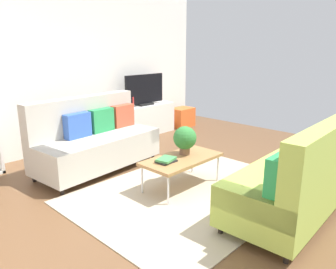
% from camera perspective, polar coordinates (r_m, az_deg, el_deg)
% --- Properties ---
extents(ground_plane, '(7.68, 7.68, 0.00)m').
position_cam_1_polar(ground_plane, '(4.39, 2.56, -9.60)').
color(ground_plane, brown).
extents(wall_far, '(6.40, 0.12, 2.90)m').
position_cam_1_polar(wall_far, '(6.21, -17.43, 10.93)').
color(wall_far, white).
rests_on(wall_far, ground_plane).
extents(area_rug, '(2.90, 2.20, 0.01)m').
position_cam_1_polar(area_rug, '(4.31, 3.95, -10.03)').
color(area_rug, tan).
rests_on(area_rug, ground_plane).
extents(couch_beige, '(1.97, 1.00, 1.10)m').
position_cam_1_polar(couch_beige, '(5.09, -12.68, -1.01)').
color(couch_beige, '#B2ADA3').
rests_on(couch_beige, ground_plane).
extents(couch_green, '(1.93, 0.91, 1.10)m').
position_cam_1_polar(couch_green, '(3.84, 21.71, -7.30)').
color(couch_green, '#A3BC4C').
rests_on(couch_green, ground_plane).
extents(coffee_table, '(1.10, 0.56, 0.42)m').
position_cam_1_polar(coffee_table, '(4.31, 2.44, -4.40)').
color(coffee_table, '#9E7042').
rests_on(coffee_table, ground_plane).
extents(tv_console, '(1.40, 0.44, 0.64)m').
position_cam_1_polar(tv_console, '(6.99, -4.14, 2.60)').
color(tv_console, silver).
rests_on(tv_console, ground_plane).
extents(tv, '(1.00, 0.20, 0.64)m').
position_cam_1_polar(tv, '(6.86, -4.13, 7.73)').
color(tv, black).
rests_on(tv, tv_console).
extents(storage_trunk, '(0.52, 0.40, 0.44)m').
position_cam_1_polar(storage_trunk, '(7.70, 2.46, 3.05)').
color(storage_trunk, orange).
rests_on(storage_trunk, ground_plane).
extents(potted_plant, '(0.31, 0.31, 0.39)m').
position_cam_1_polar(potted_plant, '(4.37, 2.97, -0.73)').
color(potted_plant, brown).
rests_on(potted_plant, coffee_table).
extents(table_book_0, '(0.25, 0.19, 0.02)m').
position_cam_1_polar(table_book_0, '(4.14, -0.32, -4.67)').
color(table_book_0, '#262626').
rests_on(table_book_0, coffee_table).
extents(table_book_1, '(0.28, 0.23, 0.03)m').
position_cam_1_polar(table_book_1, '(4.13, -0.32, -4.33)').
color(table_book_1, '#3F8C4C').
rests_on(table_book_1, table_book_0).
extents(vase_0, '(0.08, 0.08, 0.15)m').
position_cam_1_polar(vase_0, '(6.58, -8.27, 5.21)').
color(vase_0, '#B24C4C').
rests_on(vase_0, tv_console).
extents(bottle_0, '(0.05, 0.05, 0.18)m').
position_cam_1_polar(bottle_0, '(6.60, -6.81, 5.43)').
color(bottle_0, '#262626').
rests_on(bottle_0, tv_console).
extents(bottle_1, '(0.04, 0.04, 0.21)m').
position_cam_1_polar(bottle_1, '(6.66, -6.15, 5.65)').
color(bottle_1, red).
rests_on(bottle_1, tv_console).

